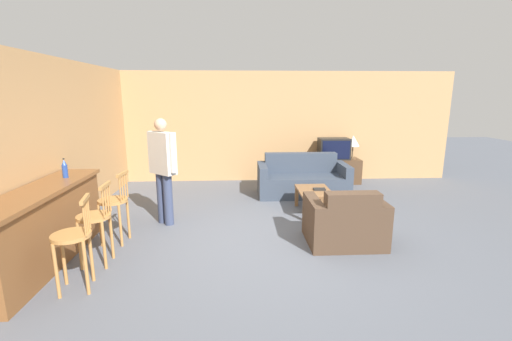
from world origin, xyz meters
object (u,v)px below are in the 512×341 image
Objects in this scene: bar_chair_mid at (96,222)px; person_by_window at (163,166)px; bar_chair_far at (114,205)px; armchair_near at (345,223)px; bottle at (65,169)px; couch_far at (302,180)px; bar_chair_near at (73,242)px; book_on_table at (319,189)px; coffee_table at (314,194)px; table_lamp at (353,141)px; tv at (334,149)px; tv_unit at (333,171)px.

person_by_window reaches higher than bar_chair_mid.
bar_chair_far is 0.98m from person_by_window.
bottle is at bearing 177.34° from armchair_near.
armchair_near is at bearing -86.77° from couch_far.
person_by_window reaches higher than bar_chair_near.
bar_chair_mid is at bearing -136.45° from couch_far.
book_on_table is 2.69m from person_by_window.
couch_far is 4.40m from bottle.
bar_chair_mid is 1.19× the size of coffee_table.
book_on_table is 0.38× the size of table_lamp.
tv is (0.92, 2.13, 0.47)m from coffee_table.
tv is (3.97, 3.86, 0.27)m from bar_chair_mid.
bar_chair_mid is at bearing -135.80° from tv.
book_on_table is at bearing 92.57° from armchair_near.
coffee_table is 3.89m from bottle.
tv is 2.67× the size of bottle.
bottle reaches higher than book_on_table.
tv_unit is at bearing 180.00° from table_lamp.
couch_far is (3.07, 2.27, -0.25)m from bar_chair_far.
tv_unit is 0.83m from table_lamp.
person_by_window is at bearing -148.26° from couch_far.
person_by_window is (-2.67, 0.91, 0.65)m from armchair_near.
bottle is at bearing -177.82° from bar_chair_far.
book_on_table is at bearing -121.02° from table_lamp.
armchair_near is 1.20× the size of coffee_table.
couch_far is 1.31m from tv_unit.
tv_unit is 2.24× the size of table_lamp.
person_by_window reaches higher than tv.
bar_chair_near is 1.21m from bar_chair_far.
tv_unit is (0.77, 3.43, -0.02)m from armchair_near.
book_on_table is (3.15, 2.31, -0.12)m from bar_chair_near.
table_lamp is (4.43, 4.43, 0.44)m from bar_chair_near.
bar_chair_mid reaches higher than armchair_near.
armchair_near is (0.14, -2.47, 0.00)m from couch_far.
bar_chair_far is at bearing -143.91° from table_lamp.
book_on_table is at bearing 3.62° from coffee_table.
table_lamp is at bearing 32.89° from bottle.
bar_chair_mid is 3.85× the size of bottle.
bar_chair_mid is 5.89m from table_lamp.
bar_chair_near is at bearing -131.90° from tv.
bar_chair_mid is 4.24m from couch_far.
book_on_table is at bearing 28.97° from bar_chair_mid.
bottle is (-3.81, 0.18, 0.78)m from armchair_near.
coffee_table is 2.62m from person_by_window.
table_lamp is (5.03, 3.25, -0.09)m from bottle.
table_lamp is (1.36, 0.95, 0.69)m from couch_far.
bar_chair_far is at bearing 176.44° from armchair_near.
table_lamp is at bearing 58.98° from book_on_table.
couch_far is at bearing -133.62° from tv_unit.
tv_unit is at bearing 66.74° from coffee_table.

